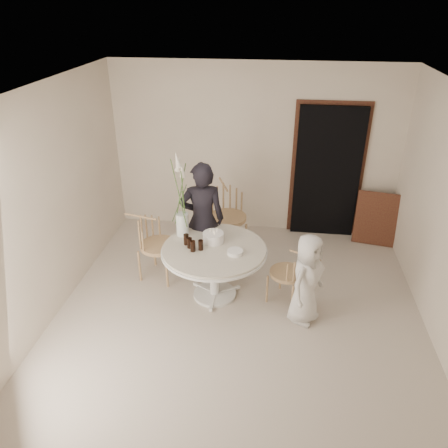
# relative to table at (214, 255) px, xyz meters

# --- Properties ---
(ground) EXTENTS (4.50, 4.50, 0.00)m
(ground) POSITION_rel_table_xyz_m (0.35, -0.25, -0.62)
(ground) COLOR #C0B3A4
(ground) RESTS_ON ground
(room_shell) EXTENTS (4.50, 4.50, 4.50)m
(room_shell) POSITION_rel_table_xyz_m (0.35, -0.25, 1.00)
(room_shell) COLOR silver
(room_shell) RESTS_ON ground
(doorway) EXTENTS (1.00, 0.10, 2.10)m
(doorway) POSITION_rel_table_xyz_m (1.50, 1.94, 0.43)
(doorway) COLOR black
(doorway) RESTS_ON ground
(door_trim) EXTENTS (1.12, 0.03, 2.22)m
(door_trim) POSITION_rel_table_xyz_m (1.50, 1.98, 0.49)
(door_trim) COLOR brown
(door_trim) RESTS_ON ground
(table) EXTENTS (1.33, 1.33, 0.73)m
(table) POSITION_rel_table_xyz_m (0.00, 0.00, 0.00)
(table) COLOR silver
(table) RESTS_ON ground
(picture_frame) EXTENTS (0.66, 0.31, 0.84)m
(picture_frame) POSITION_rel_table_xyz_m (2.30, 1.70, -0.19)
(picture_frame) COLOR brown
(picture_frame) RESTS_ON ground
(chair_far) EXTENTS (0.68, 0.71, 1.00)m
(chair_far) POSITION_rel_table_xyz_m (-0.03, 1.34, 0.03)
(chair_far) COLOR tan
(chair_far) RESTS_ON ground
(chair_right) EXTENTS (0.58, 0.56, 0.78)m
(chair_right) POSITION_rel_table_xyz_m (1.02, -0.03, -0.11)
(chair_right) COLOR tan
(chair_right) RESTS_ON ground
(chair_left) EXTENTS (0.61, 0.58, 0.91)m
(chair_left) POSITION_rel_table_xyz_m (-0.94, 0.38, -0.03)
(chair_left) COLOR tan
(chair_left) RESTS_ON ground
(girl) EXTENTS (0.67, 0.51, 1.65)m
(girl) POSITION_rel_table_xyz_m (-0.24, 0.54, 0.21)
(girl) COLOR black
(girl) RESTS_ON ground
(boy) EXTENTS (0.60, 0.67, 1.15)m
(boy) POSITION_rel_table_xyz_m (1.14, -0.32, -0.04)
(boy) COLOR silver
(boy) RESTS_ON ground
(birthday_cake) EXTENTS (0.26, 0.26, 0.18)m
(birthday_cake) POSITION_rel_table_xyz_m (-0.03, 0.15, 0.18)
(birthday_cake) COLOR white
(birthday_cake) RESTS_ON table
(cola_tumbler_a) EXTENTS (0.07, 0.07, 0.14)m
(cola_tumbler_a) POSITION_rel_table_xyz_m (-0.30, -0.04, 0.18)
(cola_tumbler_a) COLOR black
(cola_tumbler_a) RESTS_ON table
(cola_tumbler_b) EXTENTS (0.09, 0.09, 0.14)m
(cola_tumbler_b) POSITION_rel_table_xyz_m (-0.25, -0.11, 0.18)
(cola_tumbler_b) COLOR black
(cola_tumbler_b) RESTS_ON table
(cola_tumbler_c) EXTENTS (0.07, 0.07, 0.14)m
(cola_tumbler_c) POSITION_rel_table_xyz_m (-0.36, 0.04, 0.19)
(cola_tumbler_c) COLOR black
(cola_tumbler_c) RESTS_ON table
(cola_tumbler_d) EXTENTS (0.07, 0.07, 0.13)m
(cola_tumbler_d) POSITION_rel_table_xyz_m (-0.16, -0.07, 0.18)
(cola_tumbler_d) COLOR black
(cola_tumbler_d) RESTS_ON table
(plate_stack) EXTENTS (0.21, 0.21, 0.05)m
(plate_stack) POSITION_rel_table_xyz_m (0.27, -0.11, 0.14)
(plate_stack) COLOR white
(plate_stack) RESTS_ON table
(flower_vase) EXTENTS (0.16, 0.16, 1.14)m
(flower_vase) POSITION_rel_table_xyz_m (-0.46, 0.28, 0.52)
(flower_vase) COLOR white
(flower_vase) RESTS_ON table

